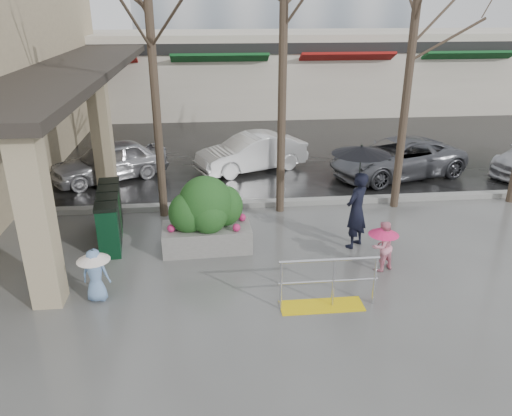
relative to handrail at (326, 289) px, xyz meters
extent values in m
plane|color=#51514F|center=(-1.36, 1.20, -0.38)|extent=(120.00, 120.00, 0.00)
cube|color=black|center=(-1.36, 23.20, -0.37)|extent=(120.00, 36.00, 0.01)
cube|color=gray|center=(-1.36, 5.20, -0.30)|extent=(120.00, 0.30, 0.15)
cube|color=#2D2823|center=(-6.16, 9.20, 3.25)|extent=(2.80, 18.00, 0.25)
cube|color=tan|center=(-5.26, 0.70, 1.37)|extent=(0.55, 0.55, 3.50)
cube|color=tan|center=(-5.26, 7.20, 1.37)|extent=(0.55, 0.55, 3.50)
cube|color=beige|center=(0.64, 19.20, 1.62)|extent=(34.00, 6.00, 4.00)
cube|color=maroon|center=(-7.36, 16.30, 2.47)|extent=(4.50, 1.68, 0.87)
cube|color=#0F4C1E|center=(-1.36, 16.30, 2.47)|extent=(4.50, 1.68, 0.87)
cube|color=maroon|center=(4.64, 16.30, 2.47)|extent=(4.50, 1.68, 0.87)
cube|color=#0F4C1E|center=(10.64, 16.30, 2.47)|extent=(4.50, 1.68, 0.87)
cube|color=black|center=(0.64, 16.30, 3.02)|extent=(34.00, 0.35, 0.50)
cube|color=yellow|center=(-0.06, 0.00, -0.37)|extent=(1.60, 0.50, 0.02)
cylinder|color=silver|center=(-0.86, 0.00, 0.12)|extent=(0.05, 0.05, 1.00)
cylinder|color=silver|center=(0.14, 0.00, 0.12)|extent=(0.05, 0.05, 1.00)
cylinder|color=silver|center=(0.94, 0.00, 0.12)|extent=(0.05, 0.05, 1.00)
cylinder|color=silver|center=(0.04, 0.00, 0.62)|extent=(1.90, 0.06, 0.06)
cylinder|color=silver|center=(0.04, 0.00, 0.17)|extent=(1.90, 0.04, 0.04)
cylinder|color=#382B21|center=(-3.36, 4.80, 3.02)|extent=(0.22, 0.22, 6.80)
cylinder|color=#382B21|center=(-0.16, 4.80, 3.12)|extent=(0.22, 0.22, 7.00)
cylinder|color=#382B21|center=(3.14, 4.80, 2.87)|extent=(0.22, 0.22, 6.50)
imported|color=black|center=(1.27, 2.45, 0.55)|extent=(0.79, 0.78, 1.84)
cylinder|color=black|center=(1.27, 2.45, 1.50)|extent=(0.02, 0.02, 1.17)
cone|color=black|center=(1.27, 2.45, 1.99)|extent=(1.32, 1.32, 0.18)
sphere|color=black|center=(1.27, 2.45, 2.10)|extent=(0.05, 0.05, 0.05)
imported|color=pink|center=(1.53, 1.28, 0.19)|extent=(0.67, 0.61, 1.13)
cylinder|color=black|center=(1.53, 1.28, 0.40)|extent=(0.02, 0.02, 0.49)
cone|color=#ED2567|center=(1.53, 1.28, 0.55)|extent=(0.65, 0.65, 0.18)
sphere|color=black|center=(1.53, 1.28, 0.66)|extent=(0.05, 0.05, 0.05)
imported|color=#6E93C4|center=(-4.36, 0.69, 0.17)|extent=(0.57, 0.41, 1.08)
cylinder|color=black|center=(-4.36, 0.69, 0.42)|extent=(0.02, 0.02, 0.50)
cone|color=white|center=(-4.36, 0.69, 0.58)|extent=(0.64, 0.64, 0.18)
sphere|color=black|center=(-4.36, 0.69, 0.69)|extent=(0.05, 0.05, 0.05)
cube|color=gray|center=(-2.21, 2.69, -0.09)|extent=(2.09, 1.11, 0.57)
ellipsoid|color=#164618|center=(-2.21, 2.69, 0.76)|extent=(1.25, 1.13, 1.31)
sphere|color=#164618|center=(-2.61, 2.57, 0.60)|extent=(0.90, 0.90, 0.90)
sphere|color=#164618|center=(-1.82, 2.86, 0.62)|extent=(0.95, 0.95, 0.95)
cube|color=#0B341C|center=(-4.42, 2.55, 0.20)|extent=(0.52, 0.52, 1.15)
cube|color=black|center=(-4.42, 2.55, 0.83)|extent=(0.56, 0.56, 0.08)
cube|color=black|center=(-4.49, 3.12, 0.20)|extent=(0.52, 0.52, 1.15)
cube|color=black|center=(-4.49, 3.12, 0.83)|extent=(0.56, 0.56, 0.08)
cube|color=#0E3E17|center=(-4.56, 3.69, 0.20)|extent=(0.52, 0.52, 1.15)
cube|color=black|center=(-4.56, 3.69, 0.83)|extent=(0.56, 0.56, 0.08)
cube|color=black|center=(-4.63, 4.26, 0.20)|extent=(0.52, 0.52, 1.15)
cube|color=black|center=(-4.63, 4.26, 0.83)|extent=(0.56, 0.56, 0.08)
imported|color=#ABABB0|center=(-5.30, 8.00, 0.25)|extent=(3.96, 3.05, 1.26)
imported|color=white|center=(-0.61, 8.50, 0.25)|extent=(4.04, 2.69, 1.26)
imported|color=#58595F|center=(4.12, 7.37, 0.25)|extent=(4.93, 3.24, 1.26)
camera|label=1|loc=(-2.15, -7.94, 5.01)|focal=35.00mm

